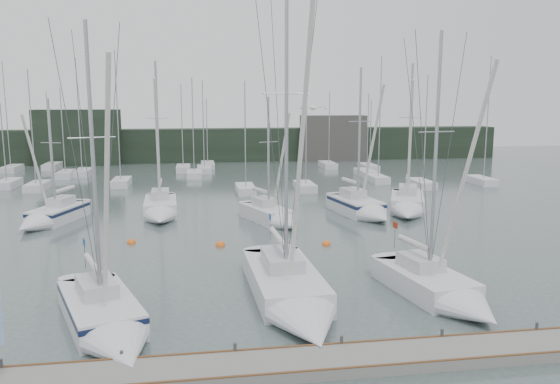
{
  "coord_description": "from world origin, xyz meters",
  "views": [
    {
      "loc": [
        -3.25,
        -22.68,
        9.44
      ],
      "look_at": [
        1.07,
        5.0,
        4.68
      ],
      "focal_mm": 35.0,
      "sensor_mm": 36.0,
      "label": 1
    }
  ],
  "objects": [
    {
      "name": "buoy_a",
      "position": [
        -1.78,
        12.05,
        0.0
      ],
      "size": [
        0.63,
        0.63,
        0.63
      ],
      "primitive_type": "sphere",
      "color": "orange",
      "rests_on": "ground"
    },
    {
      "name": "sailboat_mid_a",
      "position": [
        -14.42,
        20.21,
        0.57
      ],
      "size": [
        4.72,
        8.14,
        10.3
      ],
      "rotation": [
        0.0,
        0.0,
        -0.32
      ],
      "color": "silver",
      "rests_on": "ground"
    },
    {
      "name": "sailboat_mid_c",
      "position": [
        2.64,
        17.72,
        0.53
      ],
      "size": [
        4.64,
        7.51,
        10.35
      ],
      "rotation": [
        0.0,
        0.0,
        0.36
      ],
      "color": "silver",
      "rests_on": "ground"
    },
    {
      "name": "buoy_c",
      "position": [
        -7.6,
        13.63,
        0.0
      ],
      "size": [
        0.59,
        0.59,
        0.59
      ],
      "primitive_type": "sphere",
      "color": "orange",
      "rests_on": "ground"
    },
    {
      "name": "sailboat_near_center",
      "position": [
        1.01,
        0.39,
        0.55
      ],
      "size": [
        3.47,
        11.57,
        16.52
      ],
      "rotation": [
        0.0,
        0.0,
        0.03
      ],
      "color": "silver",
      "rests_on": "ground"
    },
    {
      "name": "sailboat_near_left",
      "position": [
        -6.91,
        -1.05,
        0.55
      ],
      "size": [
        5.47,
        9.1,
        13.4
      ],
      "rotation": [
        0.0,
        0.0,
        0.35
      ],
      "color": "silver",
      "rests_on": "ground"
    },
    {
      "name": "far_building_left",
      "position": [
        -20.0,
        60.0,
        4.0
      ],
      "size": [
        12.0,
        3.0,
        8.0
      ],
      "primitive_type": "cube",
      "color": "black",
      "rests_on": "ground"
    },
    {
      "name": "sailboat_mid_e",
      "position": [
        14.2,
        19.9,
        0.62
      ],
      "size": [
        5.71,
        9.11,
        13.23
      ],
      "rotation": [
        0.0,
        0.0,
        -0.38
      ],
      "color": "silver",
      "rests_on": "ground"
    },
    {
      "name": "ground",
      "position": [
        0.0,
        0.0,
        0.0
      ],
      "size": [
        160.0,
        160.0,
        0.0
      ],
      "primitive_type": "plane",
      "color": "#445351",
      "rests_on": "ground"
    },
    {
      "name": "seagull",
      "position": [
        1.46,
        -1.11,
        9.11
      ],
      "size": [
        0.96,
        0.49,
        0.2
      ],
      "rotation": [
        0.0,
        0.0,
        -0.38
      ],
      "color": "white",
      "rests_on": "ground"
    },
    {
      "name": "sailboat_near_right",
      "position": [
        8.13,
        0.1,
        0.52
      ],
      "size": [
        4.07,
        8.53,
        13.48
      ],
      "rotation": [
        0.0,
        0.0,
        0.17
      ],
      "color": "silver",
      "rests_on": "ground"
    },
    {
      "name": "sailboat_mid_b",
      "position": [
        -6.15,
        21.39,
        0.6
      ],
      "size": [
        2.93,
        8.38,
        13.27
      ],
      "rotation": [
        0.0,
        0.0,
        0.04
      ],
      "color": "silver",
      "rests_on": "ground"
    },
    {
      "name": "dock",
      "position": [
        0.0,
        -5.0,
        0.2
      ],
      "size": [
        24.0,
        2.0,
        0.4
      ],
      "primitive_type": "cube",
      "color": "slate",
      "rests_on": "ground"
    },
    {
      "name": "far_building_right",
      "position": [
        18.0,
        60.0,
        3.5
      ],
      "size": [
        10.0,
        3.0,
        7.0
      ],
      "primitive_type": "cube",
      "color": "#413F3C",
      "rests_on": "ground"
    },
    {
      "name": "sailboat_mid_d",
      "position": [
        10.18,
        19.23,
        0.64
      ],
      "size": [
        4.18,
        8.28,
        12.86
      ],
      "rotation": [
        0.0,
        0.0,
        0.18
      ],
      "color": "silver",
      "rests_on": "ground"
    },
    {
      "name": "far_treeline",
      "position": [
        0.0,
        62.0,
        2.5
      ],
      "size": [
        90.0,
        4.0,
        5.0
      ],
      "primitive_type": "cube",
      "color": "black",
      "rests_on": "ground"
    },
    {
      "name": "mast_forest",
      "position": [
        -3.92,
        43.39,
        0.48
      ],
      "size": [
        60.01,
        27.99,
        14.67
      ],
      "color": "silver",
      "rests_on": "ground"
    },
    {
      "name": "buoy_b",
      "position": [
        5.13,
        11.21,
        0.0
      ],
      "size": [
        0.58,
        0.58,
        0.58
      ],
      "primitive_type": "sphere",
      "color": "orange",
      "rests_on": "ground"
    }
  ]
}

